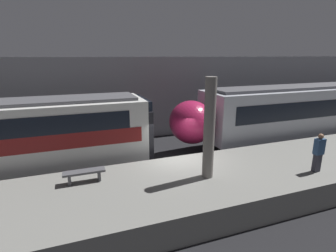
% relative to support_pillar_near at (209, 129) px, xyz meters
% --- Properties ---
extents(ground_plane, '(120.00, 120.00, 0.00)m').
position_rel_support_pillar_near_xyz_m(ground_plane, '(-0.21, 2.37, -2.96)').
color(ground_plane, black).
extents(platform, '(40.00, 4.51, 1.05)m').
position_rel_support_pillar_near_xyz_m(platform, '(-0.21, 0.12, -2.43)').
color(platform, slate).
rests_on(platform, ground).
extents(station_rear_barrier, '(50.00, 0.15, 5.50)m').
position_rel_support_pillar_near_xyz_m(station_rear_barrier, '(-0.21, 8.92, -0.21)').
color(station_rear_barrier, '#939399').
rests_on(station_rear_barrier, ground).
extents(support_pillar_near, '(0.42, 0.42, 3.82)m').
position_rel_support_pillar_near_xyz_m(support_pillar_near, '(0.00, 0.00, 0.00)').
color(support_pillar_near, slate).
rests_on(support_pillar_near, platform).
extents(train_modern, '(21.27, 3.00, 3.73)m').
position_rel_support_pillar_near_xyz_m(train_modern, '(11.23, 4.56, -1.04)').
color(train_modern, black).
rests_on(train_modern, ground).
extents(person_waiting, '(0.38, 0.24, 1.59)m').
position_rel_support_pillar_near_xyz_m(person_waiting, '(4.35, -1.11, -1.08)').
color(person_waiting, '#2D2D38').
rests_on(person_waiting, platform).
extents(platform_bench, '(1.50, 0.40, 0.45)m').
position_rel_support_pillar_near_xyz_m(platform_bench, '(-4.49, 1.16, -1.57)').
color(platform_bench, '#4C4C51').
rests_on(platform_bench, platform).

